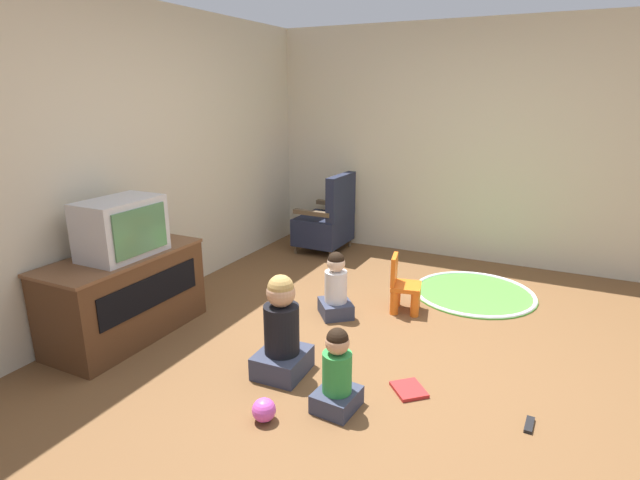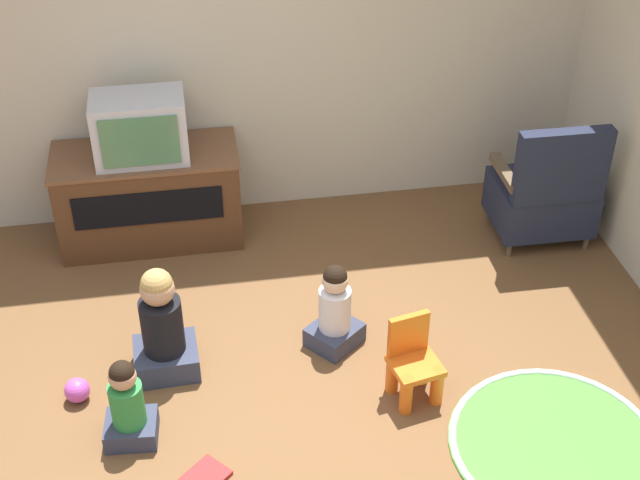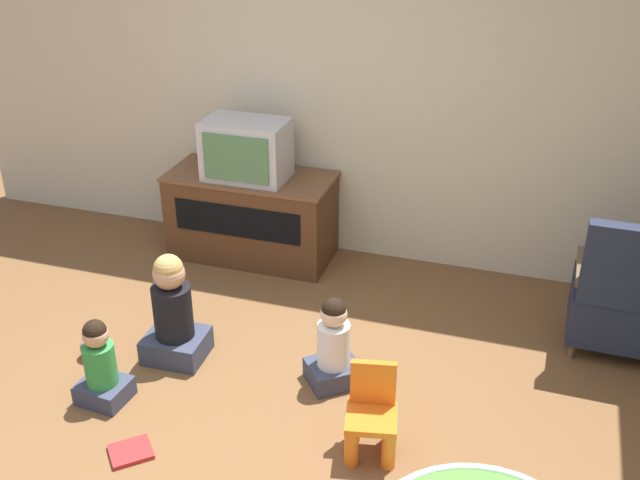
{
  "view_description": "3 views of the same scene",
  "coord_description": "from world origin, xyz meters",
  "px_view_note": "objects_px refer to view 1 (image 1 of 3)",
  "views": [
    {
      "loc": [
        -3.0,
        -0.87,
        1.83
      ],
      "look_at": [
        0.21,
        0.71,
        0.76
      ],
      "focal_mm": 28.0,
      "sensor_mm": 36.0,
      "label": 1
    },
    {
      "loc": [
        -0.21,
        -3.17,
        3.56
      ],
      "look_at": [
        0.45,
        0.71,
        0.78
      ],
      "focal_mm": 50.0,
      "sensor_mm": 36.0,
      "label": 2
    },
    {
      "loc": [
        1.54,
        -2.63,
        2.76
      ],
      "look_at": [
        0.44,
        0.82,
        0.87
      ],
      "focal_mm": 42.0,
      "sensor_mm": 36.0,
      "label": 3
    }
  ],
  "objects_px": {
    "television": "(122,228)",
    "toy_ball": "(264,410)",
    "yellow_kid_chair": "(403,289)",
    "child_watching_center": "(282,332)",
    "child_watching_right": "(336,288)",
    "book": "(409,390)",
    "tv_cabinet": "(125,294)",
    "black_armchair": "(327,222)",
    "remote_control": "(529,425)",
    "child_watching_left": "(337,375)"
  },
  "relations": [
    {
      "from": "yellow_kid_chair",
      "to": "child_watching_center",
      "type": "relative_size",
      "value": 0.7
    },
    {
      "from": "child_watching_center",
      "to": "toy_ball",
      "type": "relative_size",
      "value": 5.03
    },
    {
      "from": "child_watching_right",
      "to": "toy_ball",
      "type": "distance_m",
      "value": 1.5
    },
    {
      "from": "toy_ball",
      "to": "book",
      "type": "bearing_deg",
      "value": -45.52
    },
    {
      "from": "child_watching_center",
      "to": "child_watching_right",
      "type": "distance_m",
      "value": 0.99
    },
    {
      "from": "television",
      "to": "remote_control",
      "type": "height_order",
      "value": "television"
    },
    {
      "from": "child_watching_left",
      "to": "book",
      "type": "height_order",
      "value": "child_watching_left"
    },
    {
      "from": "toy_ball",
      "to": "black_armchair",
      "type": "bearing_deg",
      "value": 19.1
    },
    {
      "from": "black_armchair",
      "to": "child_watching_left",
      "type": "bearing_deg",
      "value": 27.45
    },
    {
      "from": "book",
      "to": "toy_ball",
      "type": "bearing_deg",
      "value": 92.51
    },
    {
      "from": "child_watching_right",
      "to": "book",
      "type": "distance_m",
      "value": 1.23
    },
    {
      "from": "tv_cabinet",
      "to": "toy_ball",
      "type": "xyz_separation_m",
      "value": [
        -0.44,
        -1.52,
        -0.27
      ]
    },
    {
      "from": "toy_ball",
      "to": "remote_control",
      "type": "bearing_deg",
      "value": -65.75
    },
    {
      "from": "child_watching_center",
      "to": "television",
      "type": "bearing_deg",
      "value": 90.01
    },
    {
      "from": "tv_cabinet",
      "to": "book",
      "type": "relative_size",
      "value": 4.4
    },
    {
      "from": "child_watching_center",
      "to": "tv_cabinet",
      "type": "bearing_deg",
      "value": 89.93
    },
    {
      "from": "child_watching_left",
      "to": "child_watching_right",
      "type": "bearing_deg",
      "value": 29.44
    },
    {
      "from": "child_watching_center",
      "to": "child_watching_right",
      "type": "height_order",
      "value": "child_watching_center"
    },
    {
      "from": "child_watching_center",
      "to": "book",
      "type": "distance_m",
      "value": 0.9
    },
    {
      "from": "tv_cabinet",
      "to": "child_watching_right",
      "type": "xyz_separation_m",
      "value": [
        1.04,
        -1.3,
        -0.1
      ]
    },
    {
      "from": "tv_cabinet",
      "to": "toy_ball",
      "type": "relative_size",
      "value": 8.74
    },
    {
      "from": "television",
      "to": "toy_ball",
      "type": "xyz_separation_m",
      "value": [
        -0.44,
        -1.48,
        -0.8
      ]
    },
    {
      "from": "yellow_kid_chair",
      "to": "child_watching_center",
      "type": "bearing_deg",
      "value": 150.54
    },
    {
      "from": "child_watching_center",
      "to": "book",
      "type": "bearing_deg",
      "value": -81.14
    },
    {
      "from": "toy_ball",
      "to": "book",
      "type": "height_order",
      "value": "toy_ball"
    },
    {
      "from": "child_watching_left",
      "to": "toy_ball",
      "type": "distance_m",
      "value": 0.47
    },
    {
      "from": "black_armchair",
      "to": "child_watching_center",
      "type": "relative_size",
      "value": 1.32
    },
    {
      "from": "black_armchair",
      "to": "child_watching_right",
      "type": "xyz_separation_m",
      "value": [
        -1.59,
        -0.84,
        -0.11
      ]
    },
    {
      "from": "child_watching_left",
      "to": "child_watching_center",
      "type": "xyz_separation_m",
      "value": [
        0.2,
        0.49,
        0.08
      ]
    },
    {
      "from": "tv_cabinet",
      "to": "yellow_kid_chair",
      "type": "bearing_deg",
      "value": -52.17
    },
    {
      "from": "child_watching_right",
      "to": "yellow_kid_chair",
      "type": "bearing_deg",
      "value": -93.53
    },
    {
      "from": "book",
      "to": "remote_control",
      "type": "height_order",
      "value": "book"
    },
    {
      "from": "yellow_kid_chair",
      "to": "child_watching_left",
      "type": "distance_m",
      "value": 1.53
    },
    {
      "from": "tv_cabinet",
      "to": "black_armchair",
      "type": "xyz_separation_m",
      "value": [
        2.63,
        -0.46,
        0.01
      ]
    },
    {
      "from": "television",
      "to": "book",
      "type": "bearing_deg",
      "value": -84.25
    },
    {
      "from": "black_armchair",
      "to": "child_watching_center",
      "type": "xyz_separation_m",
      "value": [
        -2.58,
        -0.9,
        -0.05
      ]
    },
    {
      "from": "yellow_kid_chair",
      "to": "child_watching_left",
      "type": "xyz_separation_m",
      "value": [
        -1.53,
        -0.07,
        0.03
      ]
    },
    {
      "from": "tv_cabinet",
      "to": "remote_control",
      "type": "xyz_separation_m",
      "value": [
        0.18,
        -2.9,
        -0.33
      ]
    },
    {
      "from": "child_watching_center",
      "to": "toy_ball",
      "type": "xyz_separation_m",
      "value": [
        -0.49,
        -0.16,
        -0.23
      ]
    },
    {
      "from": "television",
      "to": "yellow_kid_chair",
      "type": "height_order",
      "value": "television"
    },
    {
      "from": "child_watching_center",
      "to": "remote_control",
      "type": "xyz_separation_m",
      "value": [
        0.13,
        -1.55,
        -0.29
      ]
    },
    {
      "from": "book",
      "to": "remote_control",
      "type": "xyz_separation_m",
      "value": [
        -0.03,
        -0.71,
        -0.0
      ]
    },
    {
      "from": "book",
      "to": "remote_control",
      "type": "relative_size",
      "value": 1.83
    },
    {
      "from": "child_watching_left",
      "to": "child_watching_center",
      "type": "bearing_deg",
      "value": 72.7
    },
    {
      "from": "television",
      "to": "child_watching_right",
      "type": "relative_size",
      "value": 1.05
    },
    {
      "from": "tv_cabinet",
      "to": "television",
      "type": "bearing_deg",
      "value": -90.0
    },
    {
      "from": "television",
      "to": "child_watching_center",
      "type": "relative_size",
      "value": 0.84
    },
    {
      "from": "black_armchair",
      "to": "book",
      "type": "relative_size",
      "value": 3.33
    },
    {
      "from": "television",
      "to": "toy_ball",
      "type": "relative_size",
      "value": 4.22
    },
    {
      "from": "child_watching_center",
      "to": "book",
      "type": "relative_size",
      "value": 2.53
    }
  ]
}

